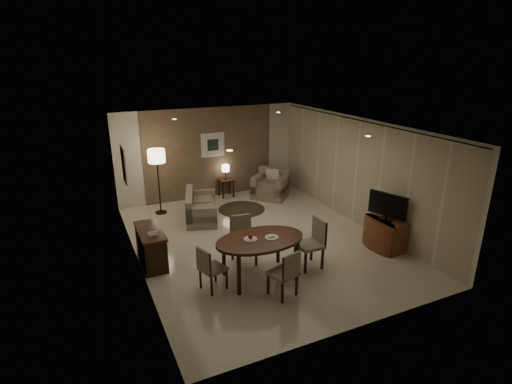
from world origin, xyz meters
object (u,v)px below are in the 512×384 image
tv_cabinet (385,233)px  floor_lamp (159,182)px  chair_right (309,244)px  dining_table (260,258)px  side_table (226,188)px  armchair (270,184)px  console_desk (151,247)px  chair_far (244,241)px  chair_left (213,268)px  sofa (201,206)px  chair_near (283,273)px

tv_cabinet → floor_lamp: (-4.12, 4.23, 0.54)m
tv_cabinet → chair_right: bearing=-179.9°
dining_table → floor_lamp: 4.33m
side_table → armchair: bearing=-28.6°
console_desk → armchair: bearing=32.4°
chair_far → chair_left: (-0.91, -0.67, -0.06)m
chair_left → chair_right: size_ratio=0.86×
chair_left → armchair: bearing=-56.3°
console_desk → armchair: armchair is taller
dining_table → sofa: 3.33m
chair_near → chair_far: 1.40m
tv_cabinet → sofa: 4.66m
chair_left → floor_lamp: (-0.07, 4.18, 0.46)m
chair_near → chair_left: bearing=-50.8°
floor_lamp → side_table: bearing=13.4°
sofa → side_table: (1.22, 1.36, -0.09)m
dining_table → armchair: (2.27, 4.04, 0.02)m
chair_far → chair_right: bearing=-26.5°
tv_cabinet → armchair: bearing=101.2°
chair_left → chair_right: (2.04, -0.05, 0.07)m
sofa → side_table: sofa is taller
tv_cabinet → chair_far: chair_far is taller
console_desk → side_table: (2.90, 3.23, -0.10)m
dining_table → side_table: 4.81m
dining_table → chair_far: chair_far is taller
console_desk → tv_cabinet: bearing=-17.1°
dining_table → chair_far: size_ratio=1.78×
chair_near → side_table: chair_near is taller
dining_table → floor_lamp: bearing=103.9°
chair_near → side_table: size_ratio=1.65×
armchair → side_table: size_ratio=1.76×
floor_lamp → console_desk: bearing=-105.8°
chair_right → chair_near: bearing=-55.9°
chair_left → side_table: 5.12m
chair_left → chair_near: bearing=-141.9°
console_desk → chair_right: 3.25m
chair_near → side_table: 5.51m
tv_cabinet → floor_lamp: floor_lamp is taller
chair_far → side_table: 4.19m
console_desk → floor_lamp: size_ratio=0.67×
tv_cabinet → console_desk: bearing=162.9°
side_table → floor_lamp: 2.27m
side_table → chair_left: bearing=-113.6°
tv_cabinet → chair_near: chair_near is taller
chair_right → sofa: (-1.21, 3.38, -0.14)m
chair_right → chair_far: bearing=-123.0°
side_table → floor_lamp: size_ratio=0.31×
sofa → floor_lamp: (-0.90, 0.86, 0.53)m
console_desk → side_table: bearing=48.1°
dining_table → side_table: dining_table is taller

